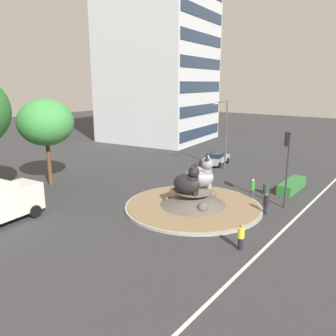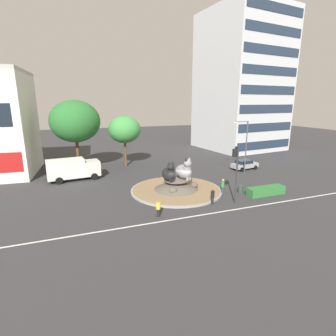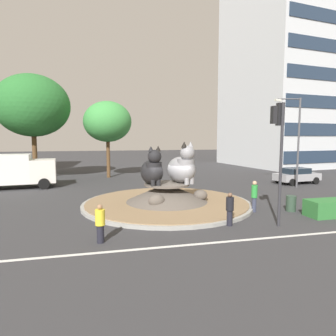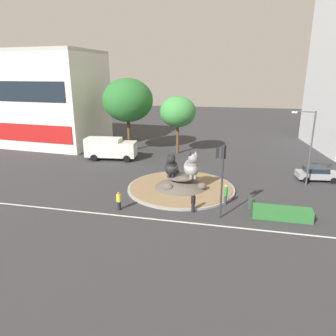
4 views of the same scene
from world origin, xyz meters
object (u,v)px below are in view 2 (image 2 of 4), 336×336
(sedan_on_far_lane, at_px, (244,164))
(cat_statue_black, at_px, (169,173))
(office_tower, at_px, (241,83))
(traffic_light_mast, at_px, (236,163))
(pedestrian_green_shirt, at_px, (223,186))
(second_tree_near_tower, at_px, (124,130))
(streetlight_arm, at_px, (245,143))
(pedestrian_yellow_shirt, at_px, (158,208))
(cat_statue_grey, at_px, (184,171))
(broadleaf_tree_behind_island, at_px, (75,121))
(pedestrian_black_shirt, at_px, (213,196))
(delivery_box_truck, at_px, (73,169))
(litter_bin, at_px, (241,189))

(sedan_on_far_lane, bearing_deg, cat_statue_black, -165.50)
(cat_statue_black, xyz_separation_m, office_tower, (25.05, 22.82, 11.78))
(traffic_light_mast, relative_size, pedestrian_green_shirt, 3.27)
(second_tree_near_tower, bearing_deg, streetlight_arm, -33.78)
(cat_statue_black, bearing_deg, pedestrian_yellow_shirt, -36.76)
(cat_statue_grey, distance_m, pedestrian_yellow_shirt, 8.03)
(broadleaf_tree_behind_island, xyz_separation_m, pedestrian_green_shirt, (14.74, -16.69, -6.38))
(cat_statue_grey, relative_size, pedestrian_black_shirt, 1.76)
(office_tower, height_order, pedestrian_black_shirt, office_tower)
(second_tree_near_tower, distance_m, pedestrian_black_shirt, 20.30)
(cat_statue_black, height_order, delivery_box_truck, cat_statue_black)
(sedan_on_far_lane, bearing_deg, cat_statue_grey, -162.98)
(traffic_light_mast, relative_size, sedan_on_far_lane, 1.35)
(pedestrian_yellow_shirt, bearing_deg, second_tree_near_tower, 81.71)
(cat_statue_black, relative_size, sedan_on_far_lane, 0.57)
(cat_statue_grey, distance_m, streetlight_arm, 11.85)
(office_tower, bearing_deg, pedestrian_yellow_shirt, -141.78)
(litter_bin, bearing_deg, streetlight_arm, 52.58)
(broadleaf_tree_behind_island, distance_m, pedestrian_green_shirt, 23.16)
(pedestrian_yellow_shirt, xyz_separation_m, sedan_on_far_lane, (17.76, 11.62, -0.05))
(cat_statue_grey, height_order, sedan_on_far_lane, cat_statue_grey)
(cat_statue_black, bearing_deg, sedan_on_far_lane, 103.80)
(broadleaf_tree_behind_island, bearing_deg, streetlight_arm, -24.02)
(cat_statue_black, height_order, sedan_on_far_lane, cat_statue_black)
(second_tree_near_tower, height_order, pedestrian_green_shirt, second_tree_near_tower)
(cat_statue_grey, height_order, pedestrian_green_shirt, cat_statue_grey)
(delivery_box_truck, xyz_separation_m, litter_bin, (17.78, -12.02, -1.11))
(broadleaf_tree_behind_island, bearing_deg, pedestrian_green_shirt, -48.55)
(sedan_on_far_lane, distance_m, delivery_box_truck, 24.99)
(broadleaf_tree_behind_island, height_order, pedestrian_black_shirt, broadleaf_tree_behind_island)
(delivery_box_truck, bearing_deg, pedestrian_black_shirt, -52.77)
(streetlight_arm, bearing_deg, second_tree_near_tower, -22.78)
(streetlight_arm, bearing_deg, pedestrian_green_shirt, 52.64)
(cat_statue_black, distance_m, pedestrian_green_shirt, 6.18)
(pedestrian_black_shirt, distance_m, pedestrian_green_shirt, 3.30)
(broadleaf_tree_behind_island, bearing_deg, sedan_on_far_lane, -18.82)
(traffic_light_mast, relative_size, streetlight_arm, 0.78)
(second_tree_near_tower, bearing_deg, cat_statue_grey, -73.57)
(sedan_on_far_lane, relative_size, litter_bin, 4.81)
(litter_bin, bearing_deg, broadleaf_tree_behind_island, 134.76)
(broadleaf_tree_behind_island, relative_size, streetlight_arm, 1.38)
(streetlight_arm, distance_m, litter_bin, 9.75)
(streetlight_arm, xyz_separation_m, delivery_box_truck, (-23.21, 4.92, -2.80))
(pedestrian_yellow_shirt, xyz_separation_m, litter_bin, (10.76, 2.73, -0.37))
(broadleaf_tree_behind_island, height_order, second_tree_near_tower, broadleaf_tree_behind_island)
(traffic_light_mast, height_order, streetlight_arm, streetlight_arm)
(second_tree_near_tower, height_order, litter_bin, second_tree_near_tower)
(cat_statue_grey, height_order, second_tree_near_tower, second_tree_near_tower)
(cat_statue_black, relative_size, pedestrian_yellow_shirt, 1.57)
(broadleaf_tree_behind_island, distance_m, sedan_on_far_lane, 26.09)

